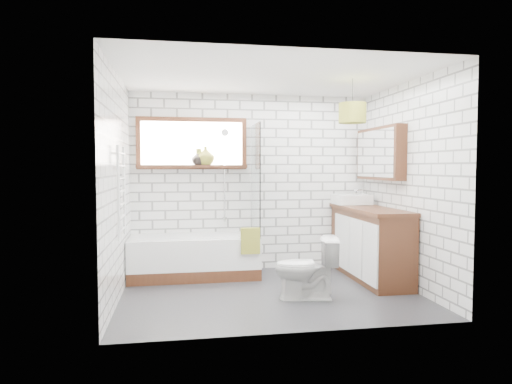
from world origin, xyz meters
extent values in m
cube|color=#242428|center=(0.00, 0.00, -0.01)|extent=(3.40, 2.60, 0.01)
cube|color=white|center=(0.00, 0.00, 2.50)|extent=(3.40, 2.60, 0.01)
cube|color=white|center=(0.00, 1.30, 1.25)|extent=(3.40, 0.01, 2.50)
cube|color=white|center=(0.00, -1.30, 1.25)|extent=(3.40, 0.01, 2.50)
cube|color=white|center=(-1.70, 0.00, 1.25)|extent=(0.01, 2.60, 2.50)
cube|color=white|center=(1.70, 0.00, 1.25)|extent=(0.01, 2.60, 2.50)
cube|color=#361A0F|center=(-0.85, 1.26, 1.80)|extent=(1.52, 0.16, 0.68)
cube|color=white|center=(-1.66, 0.00, 1.20)|extent=(0.06, 0.52, 1.00)
cube|color=#361A0F|center=(1.62, 0.60, 1.65)|extent=(0.16, 1.20, 0.70)
cylinder|color=silver|center=(-0.40, 1.26, 1.35)|extent=(0.02, 0.02, 1.30)
cube|color=white|center=(-0.84, 0.93, 0.27)|extent=(1.70, 0.75, 0.55)
cube|color=white|center=(-0.01, 0.93, 1.30)|extent=(0.02, 0.72, 1.50)
cube|color=olive|center=(-0.14, 0.55, 0.53)|extent=(0.24, 0.07, 0.33)
cube|color=tan|center=(-0.14, 0.55, 0.53)|extent=(0.21, 0.05, 0.27)
cube|color=#361A0F|center=(1.43, 0.46, 0.47)|extent=(0.53, 1.65, 0.95)
cube|color=white|center=(1.37, 0.96, 1.01)|extent=(0.48, 0.42, 0.14)
cylinder|color=silver|center=(1.53, 0.96, 1.07)|extent=(0.03, 0.03, 0.15)
imported|color=white|center=(0.35, -0.30, 0.35)|extent=(0.50, 0.74, 0.70)
imported|color=olive|center=(-0.67, 1.23, 1.61)|extent=(0.30, 0.30, 0.26)
imported|color=black|center=(-0.76, 1.23, 1.58)|extent=(0.20, 0.20, 0.20)
cylinder|color=olive|center=(-0.76, 1.23, 1.59)|extent=(0.09, 0.09, 0.23)
cylinder|color=olive|center=(0.97, -0.06, 2.10)|extent=(0.32, 0.32, 0.23)
camera|label=1|loc=(-1.04, -5.16, 1.47)|focal=32.00mm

